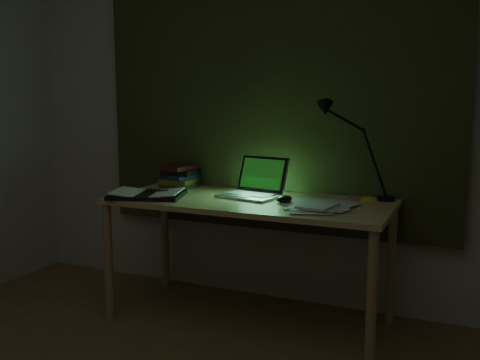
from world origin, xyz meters
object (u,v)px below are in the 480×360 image
object	(u,v)px
open_textbook	(147,194)
book_stack	(180,176)
desk_lamp	(388,153)
laptop	(249,177)
desk	(249,261)
loose_papers	(309,206)

from	to	relation	value
open_textbook	book_stack	world-z (taller)	book_stack
desk_lamp	laptop	bearing A→B (deg)	-153.26
desk	book_stack	xyz separation A→B (m)	(-0.55, 0.21, 0.42)
laptop	desk_lamp	world-z (taller)	desk_lamp
laptop	open_textbook	bearing A→B (deg)	-146.00
book_stack	loose_papers	xyz separation A→B (m)	(0.92, -0.29, -0.06)
desk	loose_papers	distance (m)	0.52
laptop	desk_lamp	distance (m)	0.76
desk	open_textbook	xyz separation A→B (m)	(-0.54, -0.17, 0.37)
desk	laptop	size ratio (longest dim) A/B	4.33
loose_papers	book_stack	bearing A→B (deg)	162.18
laptop	book_stack	world-z (taller)	laptop
laptop	open_textbook	size ratio (longest dim) A/B	0.90
open_textbook	desk_lamp	size ratio (longest dim) A/B	0.77
laptop	book_stack	bearing A→B (deg)	174.83
laptop	desk_lamp	size ratio (longest dim) A/B	0.69
laptop	loose_papers	bearing A→B (deg)	-8.35
desk	open_textbook	distance (m)	0.68
book_stack	desk_lamp	xyz separation A→B (m)	(1.24, 0.06, 0.18)
desk	book_stack	size ratio (longest dim) A/B	7.14
desk	desk_lamp	distance (m)	0.95
book_stack	loose_papers	bearing A→B (deg)	-17.82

